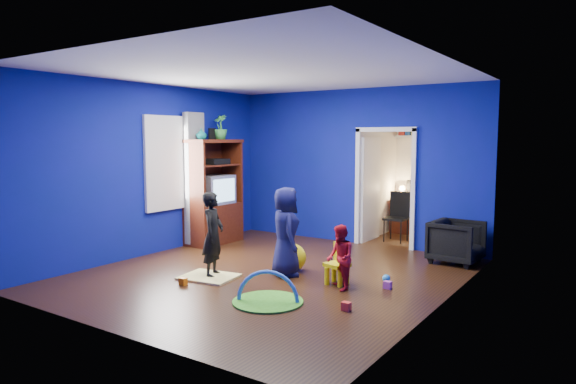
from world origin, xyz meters
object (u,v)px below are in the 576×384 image
Objects in this scene: child_black at (213,235)px; toddler_red at (340,258)px; armchair at (456,242)px; folding_chair at (396,218)px; tv_armoire at (213,192)px; hopper_ball at (292,258)px; study_desk at (413,216)px; vase at (201,134)px; play_mat at (268,302)px; child_navy at (286,232)px; kid_chair at (337,266)px; crt_tv at (215,190)px.

child_black reaches higher than toddler_red.
folding_chair is (-1.46, 1.10, 0.12)m from armchair.
tv_armoire reaches higher than child_black.
study_desk is (0.43, 3.94, 0.17)m from hopper_ball.
child_black is 1.42× the size of toddler_red.
vase is at bearing -130.37° from study_desk.
child_black is 1.42× the size of play_mat.
play_mat is at bearing -68.09° from hopper_ball.
folding_chair is (0.00, -0.96, 0.09)m from study_desk.
vase is at bearing -90.00° from tv_armoire.
child_black is 6.12× the size of vase.
folding_chair reaches higher than hopper_ball.
play_mat is at bearing 162.04° from armchair.
vase is at bearing 110.54° from armchair.
play_mat is (1.35, -0.53, -0.60)m from child_black.
folding_chair is at bearing 39.89° from vase.
toddler_red is (0.98, -0.19, -0.21)m from child_navy.
tv_armoire is at bearing -133.07° from study_desk.
kid_chair is (0.88, -0.24, 0.04)m from hopper_ball.
crt_tv is 0.81× the size of play_mat.
child_black is at bearing -119.59° from toddler_red.
tv_armoire is at bearing 180.00° from crt_tv.
child_navy is at bearing 143.21° from armchair.
kid_chair is (3.27, -0.85, -1.81)m from vase.
vase reaches higher than folding_chair.
study_desk is 0.96m from folding_chair.
folding_chair reaches higher than kid_chair.
study_desk reaches higher than kid_chair.
armchair reaches higher than hopper_ball.
vase is (-1.60, 1.49, 1.45)m from child_black.
crt_tv is at bearing 175.94° from kid_chair.
child_black is at bearing -131.84° from hopper_ball.
tv_armoire is 4.17m from study_desk.
tv_armoire reaches higher than armchair.
child_navy is 2.69m from crt_tv.
play_mat is 0.94× the size of folding_chair.
kid_chair reaches higher than play_mat.
vase reaches higher than study_desk.
tv_armoire is 3.53m from folding_chair.
child_navy is 3.25m from folding_chair.
tv_armoire is (-3.42, 1.35, 0.55)m from toddler_red.
child_black reaches higher than kid_chair.
vase is 0.48× the size of hopper_ball.
toddler_red is 1.72× the size of kid_chair.
tv_armoire is 3.92× the size of kid_chair.
kid_chair is (3.23, -1.15, -0.77)m from crt_tv.
vase reaches higher than child_black.
crt_tv is (-2.40, 1.17, 0.38)m from child_navy.
tv_armoire is 2.80× the size of crt_tv.
crt_tv reaches higher than child_black.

